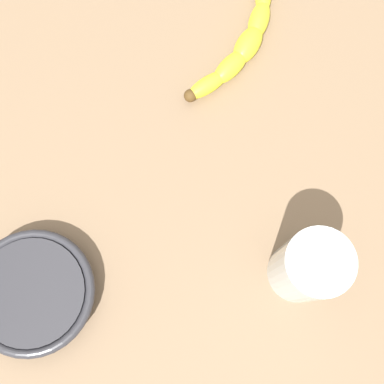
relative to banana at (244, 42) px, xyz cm
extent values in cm
cube|color=#7F664C|center=(-16.90, 8.76, -3.16)|extent=(120.00, 120.00, 3.00)
ellipsoid|color=yellow|center=(-6.47, 5.31, 0.00)|extent=(5.42, 6.74, 2.38)
ellipsoid|color=yellow|center=(-3.82, 1.94, 0.00)|extent=(6.56, 6.58, 2.85)
ellipsoid|color=yellow|center=(-0.47, -0.74, 0.00)|extent=(7.22, 6.24, 3.31)
ellipsoid|color=yellow|center=(3.39, -2.61, 0.00)|extent=(7.03, 4.82, 2.85)
sphere|color=#513819|center=(-8.00, 7.78, 0.00)|extent=(1.82, 1.82, 1.82)
cylinder|color=silver|center=(-32.72, -5.07, 4.73)|extent=(7.72, 7.72, 12.77)
cylinder|color=beige|center=(-32.72, -5.07, 4.10)|extent=(7.22, 7.22, 11.01)
cylinder|color=#2D2D33|center=(-34.03, 28.37, 0.13)|extent=(13.34, 13.34, 3.58)
torus|color=#2D2D33|center=(-34.03, 28.37, 1.32)|extent=(15.70, 15.70, 1.20)
camera|label=1|loc=(-37.89, 9.02, 63.47)|focal=46.51mm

